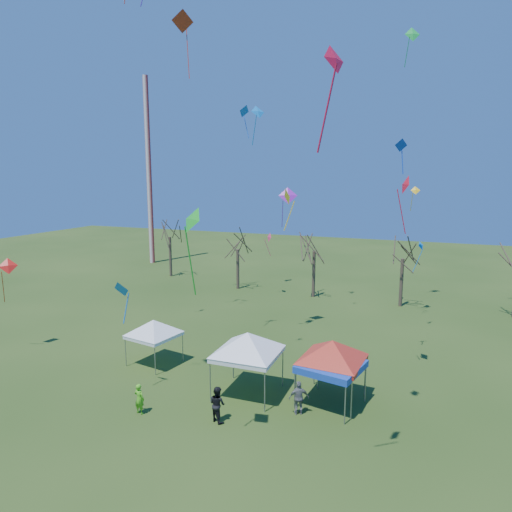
{
  "coord_description": "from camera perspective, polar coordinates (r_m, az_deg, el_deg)",
  "views": [
    {
      "loc": [
        8.62,
        -19.08,
        11.94
      ],
      "look_at": [
        -0.11,
        3.0,
        7.78
      ],
      "focal_mm": 32.0,
      "sensor_mm": 36.0,
      "label": 1
    }
  ],
  "objects": [
    {
      "name": "kite_2",
      "position": [
        46.43,
        -1.51,
        17.63
      ],
      "size": [
        1.11,
        1.45,
        3.17
      ],
      "rotation": [
        0.0,
        0.0,
        4.38
      ],
      "color": "blue",
      "rests_on": "ground"
    },
    {
      "name": "kite_13",
      "position": [
        45.14,
        1.62,
        2.32
      ],
      "size": [
        0.91,
        0.92,
        2.45
      ],
      "rotation": [
        0.0,
        0.0,
        5.48
      ],
      "color": "#EC3466",
      "rests_on": "ground"
    },
    {
      "name": "radio_mast",
      "position": [
        64.49,
        -13.24,
        10.18
      ],
      "size": [
        0.7,
        0.7,
        25.0
      ],
      "primitive_type": "cylinder",
      "color": "silver",
      "rests_on": "ground"
    },
    {
      "name": "kite_18",
      "position": [
        28.81,
        17.66,
        12.97
      ],
      "size": [
        0.84,
        0.69,
        2.08
      ],
      "rotation": [
        0.0,
        0.0,
        3.71
      ],
      "color": "#123FBF",
      "rests_on": "ground"
    },
    {
      "name": "tent_white_mid",
      "position": [
        25.19,
        -1.06,
        -10.06
      ],
      "size": [
        4.67,
        4.67,
        4.12
      ],
      "rotation": [
        0.0,
        0.0,
        0.02
      ],
      "color": "gray",
      "rests_on": "ground"
    },
    {
      "name": "tent_blue",
      "position": [
        24.75,
        9.38,
        -13.49
      ],
      "size": [
        3.53,
        3.53,
        2.34
      ],
      "rotation": [
        0.0,
        0.0,
        -0.21
      ],
      "color": "gray",
      "rests_on": "ground"
    },
    {
      "name": "tent_red",
      "position": [
        24.84,
        9.54,
        -10.86
      ],
      "size": [
        4.45,
        4.45,
        3.93
      ],
      "rotation": [
        0.0,
        0.0,
        -0.08
      ],
      "color": "gray",
      "rests_on": "ground"
    },
    {
      "name": "kite_11",
      "position": [
        34.24,
        4.01,
        7.55
      ],
      "size": [
        1.6,
        1.28,
        3.07
      ],
      "rotation": [
        0.0,
        0.0,
        0.39
      ],
      "color": "purple",
      "rests_on": "ground"
    },
    {
      "name": "tree_0",
      "position": [
        55.29,
        -10.78,
        4.11
      ],
      "size": [
        3.83,
        3.83,
        8.44
      ],
      "color": "#3D2D21",
      "rests_on": "ground"
    },
    {
      "name": "ground",
      "position": [
        24.11,
        -2.53,
        -19.75
      ],
      "size": [
        140.0,
        140.0,
        0.0
      ],
      "primitive_type": "plane",
      "color": "#284215",
      "rests_on": "ground"
    },
    {
      "name": "kite_22",
      "position": [
        42.14,
        19.92,
        1.09
      ],
      "size": [
        0.92,
        1.01,
        2.74
      ],
      "rotation": [
        0.0,
        0.0,
        1.08
      ],
      "color": "#1581E9",
      "rests_on": "ground"
    },
    {
      "name": "kite_1",
      "position": [
        25.5,
        -16.42,
        -4.01
      ],
      "size": [
        1.08,
        0.69,
        2.31
      ],
      "rotation": [
        0.0,
        0.0,
        3.02
      ],
      "color": "blue",
      "rests_on": "ground"
    },
    {
      "name": "kite_0",
      "position": [
        15.17,
        9.77,
        22.83
      ],
      "size": [
        0.85,
        1.04,
        3.24
      ],
      "rotation": [
        0.0,
        0.0,
        1.12
      ],
      "color": "red",
      "rests_on": "ground"
    },
    {
      "name": "person_dark",
      "position": [
        23.62,
        -4.85,
        -17.95
      ],
      "size": [
        1.08,
        0.98,
        1.8
      ],
      "primitive_type": "imported",
      "rotation": [
        0.0,
        0.0,
        2.71
      ],
      "color": "black",
      "rests_on": "ground"
    },
    {
      "name": "tent_white_west",
      "position": [
        30.02,
        -12.69,
        -8.16
      ],
      "size": [
        3.78,
        3.78,
        3.39
      ],
      "rotation": [
        0.0,
        0.0,
        -0.18
      ],
      "color": "gray",
      "rests_on": "ground"
    },
    {
      "name": "kite_19",
      "position": [
        39.58,
        19.29,
        7.68
      ],
      "size": [
        0.86,
        0.66,
        2.05
      ],
      "rotation": [
        0.0,
        0.0,
        0.27
      ],
      "color": "yellow",
      "rests_on": "ground"
    },
    {
      "name": "kite_8",
      "position": [
        31.63,
        -9.17,
        26.92
      ],
      "size": [
        1.36,
        1.26,
        4.04
      ],
      "rotation": [
        0.0,
        0.0,
        3.84
      ],
      "color": "red",
      "rests_on": "ground"
    },
    {
      "name": "tree_3",
      "position": [
        43.6,
        17.97,
        1.73
      ],
      "size": [
        3.59,
        3.59,
        7.91
      ],
      "color": "#3D2D21",
      "rests_on": "ground"
    },
    {
      "name": "kite_14",
      "position": [
        34.93,
        -28.59,
        -1.14
      ],
      "size": [
        1.31,
        1.37,
        3.1
      ],
      "rotation": [
        0.0,
        0.0,
        0.88
      ],
      "color": "red",
      "rests_on": "ground"
    },
    {
      "name": "person_grey",
      "position": [
        24.26,
        5.39,
        -17.24
      ],
      "size": [
        1.11,
        0.83,
        1.75
      ],
      "primitive_type": "imported",
      "rotation": [
        0.0,
        0.0,
        3.59
      ],
      "color": "slate",
      "rests_on": "ground"
    },
    {
      "name": "tree_2",
      "position": [
        45.18,
        7.33,
        2.68
      ],
      "size": [
        3.71,
        3.71,
        8.18
      ],
      "color": "#3D2D21",
      "rests_on": "ground"
    },
    {
      "name": "kite_3",
      "position": [
        42.74,
        18.97,
        24.73
      ],
      "size": [
        1.37,
        1.04,
        3.08
      ],
      "rotation": [
        0.0,
        0.0,
        0.44
      ],
      "color": "green",
      "rests_on": "ground"
    },
    {
      "name": "kite_24",
      "position": [
        31.6,
        0.23,
        17.53
      ],
      "size": [
        1.08,
        1.16,
        2.63
      ],
      "rotation": [
        0.0,
        0.0,
        0.92
      ],
      "color": "blue",
      "rests_on": "ground"
    },
    {
      "name": "kite_27",
      "position": [
        23.67,
        4.0,
        7.33
      ],
      "size": [
        0.78,
        0.86,
        2.17
      ],
      "rotation": [
        0.0,
        0.0,
        2.21
      ],
      "color": "yellow",
      "rests_on": "ground"
    },
    {
      "name": "tree_1",
      "position": [
        48.23,
        -2.32,
        2.61
      ],
      "size": [
        3.42,
        3.42,
        7.54
      ],
      "color": "#3D2D21",
      "rests_on": "ground"
    },
    {
      "name": "person_green",
      "position": [
        24.96,
        -14.38,
        -16.9
      ],
      "size": [
        0.63,
        0.46,
        1.59
      ],
      "primitive_type": "imported",
      "rotation": [
        0.0,
        0.0,
        3.01
      ],
      "color": "#55C21F",
      "rests_on": "ground"
    },
    {
      "name": "kite_5",
      "position": [
        18.04,
        -8.06,
        4.35
      ],
      "size": [
        1.29,
        1.15,
        3.63
      ],
      "rotation": [
        0.0,
        0.0,
        5.71
      ],
      "color": "green",
      "rests_on": "ground"
    },
    {
      "name": "kite_17",
      "position": [
        26.62,
        18.09,
        8.37
      ],
      "size": [
        0.82,
        1.14,
        3.3
      ],
      "rotation": [
        0.0,
        0.0,
        5.13
      ],
      "color": "red",
      "rests_on": "ground"
    }
  ]
}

